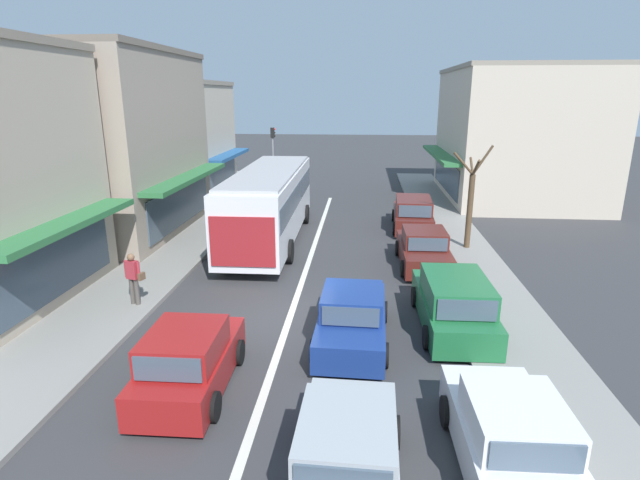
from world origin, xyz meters
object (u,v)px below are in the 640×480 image
Objects in this scene: hatchback_adjacent_lane_lead at (347,455)px; city_bus at (270,200)px; street_tree_right at (470,203)px; parked_wagon_kerb_second at (454,303)px; traffic_light_downstreet at (273,147)px; parked_sedan_kerb_front at (512,441)px; sedan_queue_far_back at (352,318)px; parked_sedan_kerb_third at (423,250)px; pedestrian_with_handbag_near at (133,276)px; hatchback_queue_gap_filler at (189,362)px; parked_wagon_kerb_rear at (413,214)px.

city_bus is at bearing 105.26° from hatchback_adjacent_lane_lead.
parked_wagon_kerb_second is at bearing -103.70° from street_tree_right.
hatchback_adjacent_lane_lead is (3.95, -14.48, -1.17)m from city_bus.
parked_sedan_kerb_front is at bearing -71.58° from traffic_light_downstreet.
hatchback_adjacent_lane_lead is 0.88× the size of parked_sedan_kerb_front.
sedan_queue_far_back is at bearing -74.70° from traffic_light_downstreet.
parked_wagon_kerb_second is (2.81, 1.04, 0.08)m from sedan_queue_far_back.
parked_wagon_kerb_second reaches higher than sedan_queue_far_back.
city_bus reaches higher than parked_sedan_kerb_third.
sedan_queue_far_back is at bearing 90.59° from hatchback_adjacent_lane_lead.
traffic_light_downstreet is (-8.91, 26.76, 2.19)m from parked_sedan_kerb_front.
parked_sedan_kerb_front is 1.00× the size of parked_sedan_kerb_third.
street_tree_right is 13.40m from pedestrian_with_handbag_near.
parked_wagon_kerb_second is at bearing 30.05° from hatchback_queue_gap_filler.
hatchback_adjacent_lane_lead is 0.82× the size of parked_wagon_kerb_rear.
pedestrian_with_handbag_near is (-9.35, -10.34, 0.32)m from parked_wagon_kerb_rear.
street_tree_right is at bearing -58.72° from parked_wagon_kerb_rear.
parked_wagon_kerb_rear is (6.18, 14.52, 0.04)m from hatchback_queue_gap_filler.
street_tree_right is at bearing -3.88° from city_bus.
street_tree_right is 2.71× the size of pedestrian_with_handbag_near.
city_bus is 7.18m from parked_wagon_kerb_rear.
parked_wagon_kerb_second is (-0.05, 5.69, 0.08)m from parked_sedan_kerb_front.
city_bus reaches higher than hatchback_queue_gap_filler.
parked_sedan_kerb_third is (2.51, 11.62, -0.05)m from hatchback_adjacent_lane_lead.
street_tree_right is (2.09, 2.27, 1.36)m from parked_sedan_kerb_third.
pedestrian_with_handbag_near reaches higher than hatchback_adjacent_lane_lead.
parked_wagon_kerb_second is 22.95m from traffic_light_downstreet.
street_tree_right is (1.84, 7.56, 1.27)m from parked_wagon_kerb_second.
traffic_light_downstreet reaches higher than pedestrian_with_handbag_near.
traffic_light_downstreet is at bearing 102.56° from hatchback_adjacent_lane_lead.
hatchback_adjacent_lane_lead reaches higher than parked_sedan_kerb_third.
hatchback_adjacent_lane_lead is at bearing -102.18° from parked_sedan_kerb_third.
parked_sedan_kerb_third is (2.56, 6.33, 0.00)m from sedan_queue_far_back.
pedestrian_with_handbag_near reaches higher than parked_sedan_kerb_front.
street_tree_right is (1.79, 13.25, 1.36)m from parked_sedan_kerb_front.
parked_wagon_kerb_second reaches higher than hatchback_adjacent_lane_lead.
traffic_light_downstreet is 0.95× the size of street_tree_right.
parked_wagon_kerb_rear is (2.65, 11.89, 0.08)m from sedan_queue_far_back.
traffic_light_downstreet is (-8.86, 21.07, 2.11)m from parked_wagon_kerb_second.
traffic_light_downstreet reaches higher than parked_wagon_kerb_second.
traffic_light_downstreet is at bearing 88.18° from pedestrian_with_handbag_near.
parked_wagon_kerb_rear reaches higher than parked_sedan_kerb_front.
parked_sedan_kerb_third is at bearing 55.78° from hatchback_queue_gap_filler.
sedan_queue_far_back is 0.96× the size of street_tree_right.
parked_wagon_kerb_rear is (-0.21, 16.55, 0.08)m from parked_sedan_kerb_front.
city_bus is 7.16m from parked_sedan_kerb_third.
hatchback_adjacent_lane_lead is (0.05, -5.30, 0.05)m from sedan_queue_far_back.
hatchback_adjacent_lane_lead is at bearing -74.74° from city_bus.
sedan_queue_far_back is at bearing -159.74° from parked_wagon_kerb_second.
parked_wagon_kerb_rear reaches higher than hatchback_queue_gap_filler.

